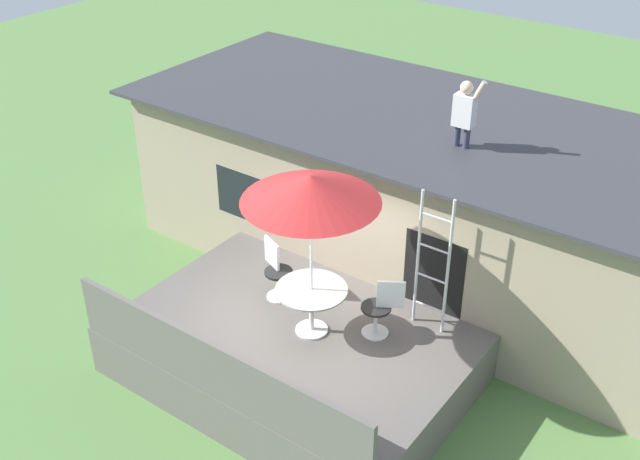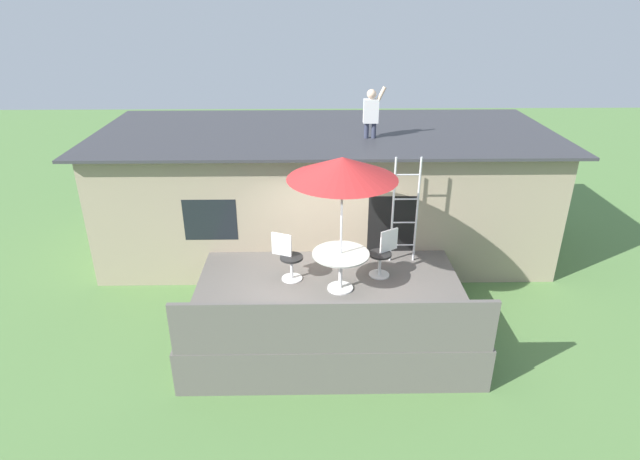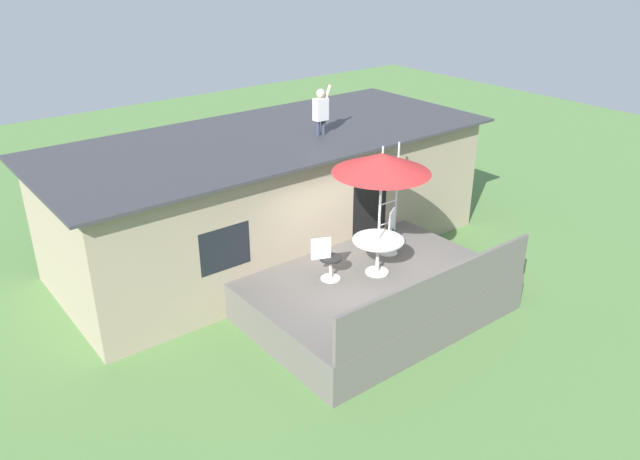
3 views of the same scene
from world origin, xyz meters
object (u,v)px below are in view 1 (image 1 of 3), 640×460
at_px(person_figure, 465,109).
at_px(patio_table, 311,298).
at_px(patio_chair_left, 276,270).
at_px(patio_chair_right, 381,308).
at_px(patio_umbrella, 311,189).
at_px(step_ladder, 433,263).

bearing_deg(person_figure, patio_table, -105.29).
xyz_separation_m(patio_table, patio_chair_left, (-0.98, 0.41, -0.13)).
xyz_separation_m(patio_chair_left, patio_chair_right, (1.82, 0.12, 0.00)).
bearing_deg(patio_chair_left, patio_umbrella, -0.00).
xyz_separation_m(patio_table, patio_umbrella, (-0.00, -0.00, 1.76)).
relative_size(patio_umbrella, person_figure, 2.29).
height_order(person_figure, patio_chair_right, person_figure).
height_order(patio_chair_left, patio_chair_right, same).
bearing_deg(patio_chair_left, step_ladder, 39.42).
height_order(step_ladder, patio_chair_right, step_ladder).
bearing_deg(patio_umbrella, person_figure, 74.71).
relative_size(step_ladder, patio_chair_right, 2.39).
relative_size(step_ladder, person_figure, 1.98).
bearing_deg(step_ladder, patio_table, -140.26).
xyz_separation_m(patio_umbrella, person_figure, (0.78, 2.84, 0.37)).
xyz_separation_m(step_ladder, person_figure, (-0.54, 1.74, 1.61)).
distance_m(patio_table, patio_umbrella, 1.76).
relative_size(person_figure, patio_chair_right, 1.21).
xyz_separation_m(person_figure, patio_chair_right, (0.07, -2.31, -2.26)).
relative_size(step_ladder, patio_chair_left, 2.39).
bearing_deg(person_figure, patio_umbrella, -105.29).
height_order(patio_table, person_figure, person_figure).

